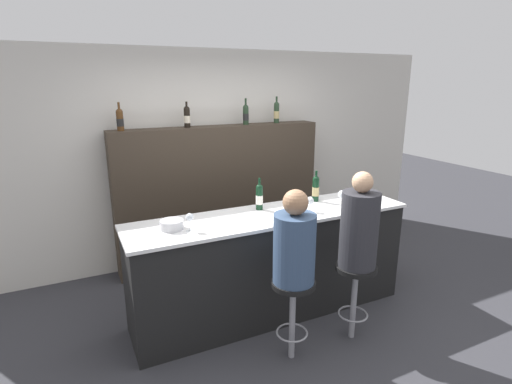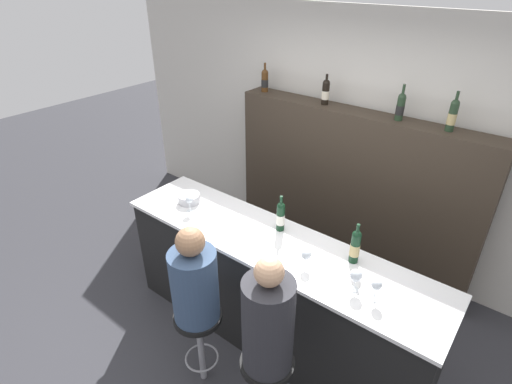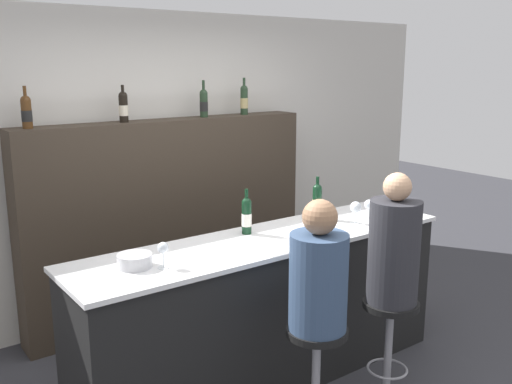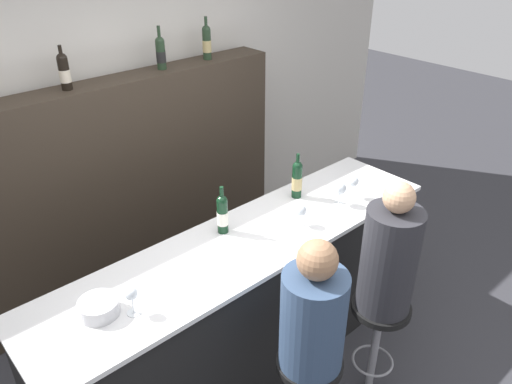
{
  "view_description": "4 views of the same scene",
  "coord_description": "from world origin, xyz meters",
  "px_view_note": "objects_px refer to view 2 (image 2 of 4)",
  "views": [
    {
      "loc": [
        -1.67,
        -2.81,
        2.23
      ],
      "look_at": [
        -0.2,
        0.24,
        1.28
      ],
      "focal_mm": 28.0,
      "sensor_mm": 36.0,
      "label": 1
    },
    {
      "loc": [
        1.44,
        -1.74,
        2.9
      ],
      "look_at": [
        -0.15,
        0.29,
        1.43
      ],
      "focal_mm": 28.0,
      "sensor_mm": 36.0,
      "label": 2
    },
    {
      "loc": [
        -2.21,
        -2.57,
        2.17
      ],
      "look_at": [
        -0.09,
        0.31,
        1.36
      ],
      "focal_mm": 40.0,
      "sensor_mm": 36.0,
      "label": 3
    },
    {
      "loc": [
        -1.6,
        -1.55,
        2.74
      ],
      "look_at": [
        0.12,
        0.36,
        1.29
      ],
      "focal_mm": 35.0,
      "sensor_mm": 36.0,
      "label": 4
    }
  ],
  "objects_px": {
    "wine_glass_1": "(306,255)",
    "bar_stool_left": "(199,330)",
    "wine_bottle_counter_0": "(281,216)",
    "wine_bottle_backbar_1": "(326,92)",
    "bar_stool_right": "(267,377)",
    "wine_bottle_counter_1": "(355,246)",
    "wine_bottle_backbar_2": "(401,106)",
    "wine_glass_0": "(189,201)",
    "guest_seated_right": "(268,321)",
    "wine_glass_2": "(356,276)",
    "guest_seated_left": "(194,281)",
    "metal_bowl": "(189,198)",
    "wine_glass_3": "(376,285)",
    "wine_bottle_backbar_0": "(265,80)",
    "wine_bottle_backbar_3": "(453,115)"
  },
  "relations": [
    {
      "from": "wine_glass_1",
      "to": "bar_stool_left",
      "type": "relative_size",
      "value": 0.21
    },
    {
      "from": "wine_glass_0",
      "to": "metal_bowl",
      "type": "distance_m",
      "value": 0.18
    },
    {
      "from": "wine_bottle_backbar_3",
      "to": "wine_glass_1",
      "type": "bearing_deg",
      "value": -106.14
    },
    {
      "from": "wine_bottle_backbar_1",
      "to": "wine_glass_1",
      "type": "distance_m",
      "value": 1.78
    },
    {
      "from": "wine_glass_0",
      "to": "wine_bottle_backbar_0",
      "type": "bearing_deg",
      "value": 101.54
    },
    {
      "from": "wine_bottle_counter_1",
      "to": "wine_glass_2",
      "type": "xyz_separation_m",
      "value": [
        0.14,
        -0.26,
        -0.02
      ]
    },
    {
      "from": "wine_bottle_counter_0",
      "to": "guest_seated_left",
      "type": "xyz_separation_m",
      "value": [
        -0.12,
        -0.85,
        -0.14
      ]
    },
    {
      "from": "wine_bottle_counter_0",
      "to": "metal_bowl",
      "type": "relative_size",
      "value": 1.57
    },
    {
      "from": "wine_glass_0",
      "to": "wine_glass_3",
      "type": "relative_size",
      "value": 0.96
    },
    {
      "from": "guest_seated_left",
      "to": "bar_stool_left",
      "type": "bearing_deg",
      "value": -116.57
    },
    {
      "from": "wine_bottle_backbar_0",
      "to": "metal_bowl",
      "type": "bearing_deg",
      "value": -82.76
    },
    {
      "from": "wine_bottle_counter_0",
      "to": "wine_bottle_backbar_3",
      "type": "relative_size",
      "value": 0.95
    },
    {
      "from": "bar_stool_left",
      "to": "guest_seated_right",
      "type": "bearing_deg",
      "value": 0.0
    },
    {
      "from": "wine_bottle_backbar_1",
      "to": "guest_seated_left",
      "type": "xyz_separation_m",
      "value": [
        0.22,
        -2.04,
        -0.82
      ]
    },
    {
      "from": "wine_bottle_counter_0",
      "to": "wine_bottle_backbar_1",
      "type": "height_order",
      "value": "wine_bottle_backbar_1"
    },
    {
      "from": "wine_bottle_counter_1",
      "to": "wine_bottle_counter_0",
      "type": "bearing_deg",
      "value": -180.0
    },
    {
      "from": "guest_seated_left",
      "to": "wine_bottle_backbar_0",
      "type": "bearing_deg",
      "value": 114.88
    },
    {
      "from": "wine_bottle_counter_0",
      "to": "wine_bottle_counter_1",
      "type": "relative_size",
      "value": 0.97
    },
    {
      "from": "wine_bottle_counter_1",
      "to": "wine_glass_1",
      "type": "height_order",
      "value": "wine_bottle_counter_1"
    },
    {
      "from": "wine_glass_1",
      "to": "guest_seated_left",
      "type": "height_order",
      "value": "guest_seated_left"
    },
    {
      "from": "wine_bottle_counter_0",
      "to": "bar_stool_right",
      "type": "relative_size",
      "value": 0.45
    },
    {
      "from": "wine_glass_1",
      "to": "guest_seated_left",
      "type": "relative_size",
      "value": 0.19
    },
    {
      "from": "metal_bowl",
      "to": "guest_seated_right",
      "type": "height_order",
      "value": "guest_seated_right"
    },
    {
      "from": "wine_bottle_backbar_2",
      "to": "wine_bottle_backbar_1",
      "type": "bearing_deg",
      "value": -180.0
    },
    {
      "from": "wine_bottle_backbar_1",
      "to": "wine_glass_1",
      "type": "relative_size",
      "value": 2.02
    },
    {
      "from": "wine_bottle_counter_1",
      "to": "wine_bottle_backbar_0",
      "type": "height_order",
      "value": "wine_bottle_backbar_0"
    },
    {
      "from": "wine_bottle_counter_0",
      "to": "bar_stool_left",
      "type": "relative_size",
      "value": 0.45
    },
    {
      "from": "wine_bottle_backbar_2",
      "to": "guest_seated_right",
      "type": "relative_size",
      "value": 0.38
    },
    {
      "from": "metal_bowl",
      "to": "wine_bottle_backbar_2",
      "type": "bearing_deg",
      "value": 46.15
    },
    {
      "from": "wine_bottle_backbar_0",
      "to": "metal_bowl",
      "type": "distance_m",
      "value": 1.56
    },
    {
      "from": "wine_bottle_counter_1",
      "to": "wine_glass_1",
      "type": "relative_size",
      "value": 2.24
    },
    {
      "from": "wine_bottle_backbar_1",
      "to": "wine_glass_3",
      "type": "height_order",
      "value": "wine_bottle_backbar_1"
    },
    {
      "from": "wine_bottle_counter_1",
      "to": "wine_bottle_backbar_2",
      "type": "xyz_separation_m",
      "value": [
        -0.24,
        1.19,
        0.67
      ]
    },
    {
      "from": "wine_glass_0",
      "to": "bar_stool_left",
      "type": "height_order",
      "value": "wine_glass_0"
    },
    {
      "from": "wine_glass_1",
      "to": "bar_stool_right",
      "type": "bearing_deg",
      "value": -79.66
    },
    {
      "from": "wine_bottle_counter_0",
      "to": "wine_bottle_counter_1",
      "type": "distance_m",
      "value": 0.64
    },
    {
      "from": "metal_bowl",
      "to": "wine_bottle_backbar_1",
      "type": "bearing_deg",
      "value": 67.41
    },
    {
      "from": "wine_bottle_counter_1",
      "to": "bar_stool_right",
      "type": "bearing_deg",
      "value": -98.94
    },
    {
      "from": "wine_bottle_counter_1",
      "to": "metal_bowl",
      "type": "bearing_deg",
      "value": -174.23
    },
    {
      "from": "wine_bottle_backbar_1",
      "to": "bar_stool_right",
      "type": "bearing_deg",
      "value": -67.56
    },
    {
      "from": "wine_glass_2",
      "to": "guest_seated_right",
      "type": "xyz_separation_m",
      "value": [
        -0.27,
        -0.59,
        -0.09
      ]
    },
    {
      "from": "wine_glass_0",
      "to": "wine_glass_2",
      "type": "relative_size",
      "value": 0.93
    },
    {
      "from": "wine_bottle_backbar_1",
      "to": "wine_bottle_counter_1",
      "type": "bearing_deg",
      "value": -50.63
    },
    {
      "from": "bar_stool_left",
      "to": "guest_seated_right",
      "type": "xyz_separation_m",
      "value": [
        0.63,
        0.0,
        0.52
      ]
    },
    {
      "from": "guest_seated_left",
      "to": "wine_bottle_counter_0",
      "type": "bearing_deg",
      "value": 82.13
    },
    {
      "from": "wine_bottle_counter_0",
      "to": "wine_glass_2",
      "type": "xyz_separation_m",
      "value": [
        0.78,
        -0.26,
        -0.01
      ]
    },
    {
      "from": "wine_bottle_backbar_1",
      "to": "wine_glass_3",
      "type": "relative_size",
      "value": 1.83
    },
    {
      "from": "wine_glass_1",
      "to": "metal_bowl",
      "type": "bearing_deg",
      "value": 175.22
    },
    {
      "from": "bar_stool_left",
      "to": "bar_stool_right",
      "type": "distance_m",
      "value": 0.63
    },
    {
      "from": "wine_bottle_backbar_0",
      "to": "wine_bottle_backbar_2",
      "type": "bearing_deg",
      "value": 0.0
    }
  ]
}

